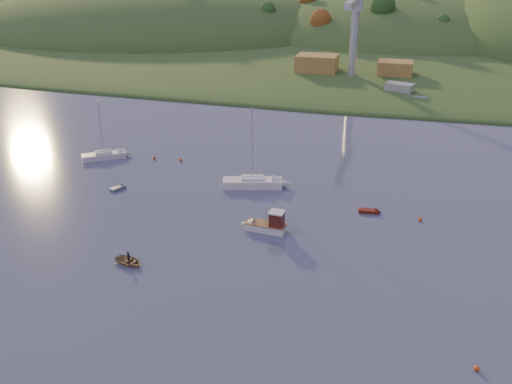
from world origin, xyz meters
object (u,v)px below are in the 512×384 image
(sailboat_far, at_px, (252,182))
(sailboat_near, at_px, (104,155))
(red_tender, at_px, (373,211))
(grey_dinghy, at_px, (121,187))
(fishing_boat, at_px, (263,224))
(canoe, at_px, (129,261))

(sailboat_far, bearing_deg, sailboat_near, 154.27)
(red_tender, height_order, grey_dinghy, red_tender)
(sailboat_near, relative_size, red_tender, 3.16)
(fishing_boat, relative_size, sailboat_near, 0.62)
(sailboat_near, height_order, red_tender, sailboat_near)
(red_tender, bearing_deg, canoe, -145.18)
(sailboat_near, distance_m, sailboat_far, 29.18)
(fishing_boat, xyz_separation_m, sailboat_near, (-34.12, 18.97, -0.20))
(sailboat_near, distance_m, grey_dinghy, 14.63)
(red_tender, bearing_deg, sailboat_near, 163.50)
(fishing_boat, xyz_separation_m, grey_dinghy, (-24.84, 7.67, -0.67))
(fishing_boat, bearing_deg, sailboat_far, -64.27)
(sailboat_far, bearing_deg, canoe, -121.26)
(sailboat_near, height_order, sailboat_far, sailboat_far)
(canoe, distance_m, red_tender, 34.37)
(canoe, bearing_deg, red_tender, -34.50)
(sailboat_near, bearing_deg, red_tender, -48.37)
(sailboat_near, height_order, canoe, sailboat_near)
(sailboat_far, distance_m, canoe, 27.51)
(fishing_boat, distance_m, grey_dinghy, 26.01)
(canoe, bearing_deg, grey_dinghy, 46.01)
(fishing_boat, bearing_deg, sailboat_near, -24.76)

